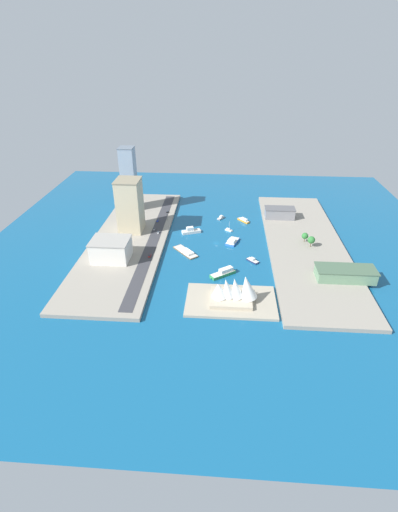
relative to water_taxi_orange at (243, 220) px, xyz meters
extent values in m
plane|color=#145684|center=(27.69, 52.82, -1.59)|extent=(440.00, 440.00, 0.00)
cube|color=gray|center=(-55.96, 52.82, 0.01)|extent=(70.00, 240.00, 3.19)
cube|color=gray|center=(111.33, 52.82, 0.01)|extent=(70.00, 240.00, 3.19)
cube|color=#A89E89|center=(14.14, 145.22, -0.59)|extent=(66.20, 40.20, 2.00)
cube|color=#38383D|center=(87.78, 52.82, 1.68)|extent=(10.37, 228.00, 0.15)
cube|color=orange|center=(0.08, -0.10, -0.69)|extent=(12.73, 14.02, 1.79)
cone|color=orange|center=(5.39, -6.30, -0.69)|extent=(2.27, 2.27, 1.61)
cube|color=white|center=(-0.58, 0.68, 1.32)|extent=(7.55, 8.15, 2.24)
cube|color=beige|center=(0.08, -0.10, 0.25)|extent=(12.22, 13.46, 0.10)
cube|color=white|center=(15.73, 24.37, -0.96)|extent=(7.98, 6.55, 1.26)
cone|color=white|center=(12.25, 26.57, -0.96)|extent=(1.57, 1.57, 1.14)
cube|color=white|center=(16.40, 23.95, 0.33)|extent=(4.48, 3.83, 1.31)
cube|color=beige|center=(15.73, 24.37, -0.28)|extent=(7.66, 6.29, 0.10)
cylinder|color=silver|center=(15.41, 24.57, 4.54)|extent=(0.24, 0.24, 9.73)
cube|color=brown|center=(55.33, 72.42, -1.07)|extent=(25.48, 27.56, 1.04)
cone|color=brown|center=(64.87, 61.34, -1.07)|extent=(1.32, 1.32, 0.93)
cube|color=white|center=(53.23, 74.86, 0.35)|extent=(13.13, 13.72, 1.80)
cube|color=beige|center=(55.33, 72.42, -0.50)|extent=(24.46, 26.46, 0.10)
cube|color=#999EA3|center=(24.60, -5.00, -0.77)|extent=(8.06, 9.70, 1.64)
cone|color=#999EA3|center=(27.44, -0.74, -0.77)|extent=(2.05, 2.05, 1.48)
cube|color=white|center=(23.99, -5.91, 1.02)|extent=(4.09, 4.43, 1.93)
cube|color=beige|center=(24.60, -5.00, 0.10)|extent=(7.74, 9.31, 0.10)
cube|color=silver|center=(53.62, 31.81, -0.26)|extent=(19.90, 12.33, 2.66)
cone|color=silver|center=(44.06, 28.28, -0.26)|extent=(3.07, 3.07, 2.39)
cube|color=white|center=(54.78, 32.24, 3.05)|extent=(7.87, 6.29, 3.96)
cube|color=beige|center=(53.62, 31.81, 1.12)|extent=(19.11, 11.84, 0.10)
cube|color=#2D8C4C|center=(20.64, 108.91, -0.33)|extent=(21.68, 18.41, 2.51)
cone|color=#2D8C4C|center=(30.09, 115.89, -0.33)|extent=(3.15, 3.15, 2.26)
cube|color=white|center=(18.08, 107.02, 2.58)|extent=(12.14, 10.66, 3.32)
cube|color=beige|center=(20.64, 108.91, 0.97)|extent=(20.82, 17.67, 0.10)
cube|color=blue|center=(12.13, 49.78, -0.65)|extent=(14.21, 19.54, 1.88)
cone|color=blue|center=(8.96, 41.02, -0.65)|extent=(2.17, 2.17, 1.69)
cube|color=white|center=(13.18, 52.69, 1.52)|extent=(8.86, 9.50, 2.45)
cube|color=beige|center=(12.13, 49.78, 0.34)|extent=(13.64, 18.76, 0.10)
cube|color=#1E284C|center=(-5.23, 84.75, -0.87)|extent=(11.31, 11.51, 1.43)
cone|color=#1E284C|center=(-9.49, 89.19, -0.87)|extent=(1.82, 1.82, 1.29)
cube|color=white|center=(-4.74, 84.24, 0.72)|extent=(5.39, 5.40, 1.76)
cube|color=beige|center=(-5.23, 84.75, -0.11)|extent=(10.85, 11.05, 0.10)
cube|color=gray|center=(-38.37, -5.53, 6.84)|extent=(30.68, 14.78, 10.47)
cube|color=#59595C|center=(-38.37, -5.53, 12.47)|extent=(31.91, 15.37, 0.80)
cube|color=silver|center=(117.22, 94.21, 10.45)|extent=(31.34, 25.02, 17.69)
cube|color=#9D9992|center=(117.22, 94.21, 19.70)|extent=(32.60, 26.02, 0.80)
cube|color=#8C9EB2|center=(126.50, -19.88, 35.70)|extent=(15.39, 15.51, 68.19)
cube|color=slate|center=(126.50, -19.88, 70.19)|extent=(16.00, 16.13, 0.80)
cube|color=#C6B793|center=(112.96, 35.87, 27.36)|extent=(22.28, 24.64, 51.51)
cube|color=gray|center=(112.96, 35.87, 53.52)|extent=(23.18, 25.62, 0.80)
cube|color=slate|center=(-76.04, 112.11, 6.11)|extent=(44.74, 17.67, 9.00)
cube|color=#47624A|center=(-76.04, 112.11, 11.01)|extent=(46.53, 18.38, 0.80)
cylinder|color=black|center=(90.24, 14.55, 2.08)|extent=(0.26, 0.65, 0.64)
cylinder|color=black|center=(91.93, 14.59, 2.08)|extent=(0.26, 0.65, 0.64)
cylinder|color=black|center=(90.32, 10.95, 2.08)|extent=(0.26, 0.65, 0.64)
cylinder|color=black|center=(92.01, 10.99, 2.08)|extent=(0.26, 0.65, 0.64)
cube|color=blue|center=(91.13, 12.77, 2.39)|extent=(2.01, 5.18, 0.83)
cube|color=#262D38|center=(91.13, 12.51, 3.05)|extent=(1.73, 2.91, 0.50)
cylinder|color=black|center=(84.85, -12.74, 2.08)|extent=(0.28, 0.65, 0.64)
cylinder|color=black|center=(83.14, -12.66, 2.08)|extent=(0.28, 0.65, 0.64)
cylinder|color=black|center=(84.98, -9.79, 2.08)|extent=(0.28, 0.65, 0.64)
cylinder|color=black|center=(83.26, -9.72, 2.08)|extent=(0.28, 0.65, 0.64)
cube|color=black|center=(84.06, -11.23, 2.34)|extent=(2.09, 4.28, 0.73)
cube|color=#262D38|center=(84.07, -11.02, 2.94)|extent=(1.78, 2.42, 0.46)
cylinder|color=black|center=(89.99, 35.88, 2.08)|extent=(0.26, 0.64, 0.64)
cylinder|color=black|center=(91.71, 35.91, 2.08)|extent=(0.26, 0.64, 0.64)
cylinder|color=black|center=(90.04, 32.61, 2.08)|extent=(0.26, 0.64, 0.64)
cylinder|color=black|center=(91.76, 32.64, 2.08)|extent=(0.26, 0.64, 0.64)
cube|color=#B7B7BC|center=(90.88, 34.26, 2.36)|extent=(1.99, 4.71, 0.77)
cube|color=#262D38|center=(90.88, 34.03, 2.98)|extent=(1.73, 2.65, 0.46)
cylinder|color=black|center=(86.51, 39.46, 2.08)|extent=(0.27, 0.65, 0.64)
cylinder|color=black|center=(84.75, 39.51, 2.08)|extent=(0.27, 0.65, 0.64)
cylinder|color=black|center=(86.60, 42.55, 2.08)|extent=(0.27, 0.65, 0.64)
cylinder|color=black|center=(84.83, 42.60, 2.08)|extent=(0.27, 0.65, 0.64)
cube|color=white|center=(85.67, 41.03, 2.35)|extent=(2.08, 4.48, 0.74)
cube|color=#262D38|center=(85.68, 41.25, 3.02)|extent=(1.80, 2.52, 0.61)
cylinder|color=black|center=(86.07, 86.26, 2.08)|extent=(0.26, 0.65, 0.64)
cylinder|color=black|center=(84.41, 86.30, 2.08)|extent=(0.26, 0.65, 0.64)
cylinder|color=black|center=(86.15, 89.60, 2.08)|extent=(0.26, 0.65, 0.64)
cylinder|color=black|center=(84.48, 89.64, 2.08)|extent=(0.26, 0.65, 0.64)
cube|color=red|center=(85.28, 87.95, 2.35)|extent=(1.98, 4.82, 0.75)
cube|color=#262D38|center=(85.28, 88.19, 3.00)|extent=(1.70, 2.71, 0.53)
cylinder|color=black|center=(81.23, 9.28, 4.36)|extent=(0.18, 0.18, 5.50)
cube|color=black|center=(81.23, 9.28, 7.61)|extent=(0.36, 0.36, 1.00)
sphere|color=red|center=(81.23, 9.28, 7.96)|extent=(0.24, 0.24, 0.24)
sphere|color=yellow|center=(81.23, 9.28, 7.61)|extent=(0.24, 0.24, 0.24)
sphere|color=green|center=(81.23, 9.28, 7.26)|extent=(0.24, 0.24, 0.24)
cube|color=#BCAD93|center=(14.14, 145.22, 1.91)|extent=(30.64, 24.74, 3.00)
cone|color=white|center=(2.99, 145.22, 12.57)|extent=(15.61, 12.13, 20.40)
cone|color=white|center=(11.08, 145.22, 11.43)|extent=(11.85, 9.19, 17.40)
cone|color=white|center=(17.22, 145.22, 10.95)|extent=(11.70, 8.95, 16.51)
cone|color=white|center=(23.29, 145.22, 8.81)|extent=(13.84, 12.58, 12.30)
cylinder|color=brown|center=(-55.41, 49.88, 3.54)|extent=(0.50, 0.50, 3.86)
sphere|color=#2D7233|center=(-55.41, 49.88, 7.91)|extent=(6.09, 6.09, 6.09)
cylinder|color=brown|center=(-59.41, 59.16, 3.73)|extent=(0.50, 0.50, 4.25)
sphere|color=#2D7233|center=(-59.41, 59.16, 8.59)|extent=(6.82, 6.82, 6.82)
camera|label=1|loc=(21.94, 364.74, 162.73)|focal=25.78mm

